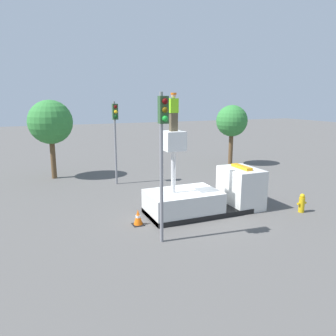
{
  "coord_description": "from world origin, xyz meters",
  "views": [
    {
      "loc": [
        -7.43,
        -13.98,
        5.71
      ],
      "look_at": [
        -2.13,
        -1.24,
        2.74
      ],
      "focal_mm": 35.0,
      "sensor_mm": 36.0,
      "label": 1
    }
  ],
  "objects_px": {
    "traffic_light_pole": "(163,140)",
    "traffic_light_across": "(115,127)",
    "tree_left_bg": "(232,121)",
    "fire_hydrant": "(302,203)",
    "worker": "(174,112)",
    "bucket_truck": "(207,196)",
    "traffic_cone_rear": "(138,218)",
    "tree_right_bg": "(50,122)"
  },
  "relations": [
    {
      "from": "traffic_light_pole",
      "to": "traffic_light_across",
      "type": "relative_size",
      "value": 1.08
    },
    {
      "from": "worker",
      "to": "traffic_cone_rear",
      "type": "bearing_deg",
      "value": -168.36
    },
    {
      "from": "fire_hydrant",
      "to": "tree_right_bg",
      "type": "height_order",
      "value": "tree_right_bg"
    },
    {
      "from": "traffic_light_pole",
      "to": "traffic_light_across",
      "type": "distance_m",
      "value": 9.65
    },
    {
      "from": "traffic_cone_rear",
      "to": "traffic_light_pole",
      "type": "bearing_deg",
      "value": -81.23
    },
    {
      "from": "traffic_cone_rear",
      "to": "tree_left_bg",
      "type": "xyz_separation_m",
      "value": [
        11.48,
        9.99,
        3.42
      ]
    },
    {
      "from": "fire_hydrant",
      "to": "traffic_cone_rear",
      "type": "xyz_separation_m",
      "value": [
        -8.19,
        1.57,
        -0.13
      ]
    },
    {
      "from": "traffic_light_pole",
      "to": "traffic_light_across",
      "type": "height_order",
      "value": "traffic_light_pole"
    },
    {
      "from": "tree_left_bg",
      "to": "tree_right_bg",
      "type": "height_order",
      "value": "tree_right_bg"
    },
    {
      "from": "traffic_light_across",
      "to": "fire_hydrant",
      "type": "xyz_separation_m",
      "value": [
        7.33,
        -8.99,
        -3.4
      ]
    },
    {
      "from": "traffic_light_pole",
      "to": "traffic_light_across",
      "type": "xyz_separation_m",
      "value": [
        0.52,
        9.64,
        -0.29
      ]
    },
    {
      "from": "bucket_truck",
      "to": "traffic_light_pole",
      "type": "relative_size",
      "value": 1.01
    },
    {
      "from": "traffic_cone_rear",
      "to": "fire_hydrant",
      "type": "bearing_deg",
      "value": -10.82
    },
    {
      "from": "traffic_cone_rear",
      "to": "tree_right_bg",
      "type": "distance_m",
      "value": 11.86
    },
    {
      "from": "traffic_light_pole",
      "to": "fire_hydrant",
      "type": "xyz_separation_m",
      "value": [
        7.85,
        0.65,
        -3.7
      ]
    },
    {
      "from": "worker",
      "to": "fire_hydrant",
      "type": "xyz_separation_m",
      "value": [
        6.27,
        -1.96,
        -4.59
      ]
    },
    {
      "from": "fire_hydrant",
      "to": "tree_left_bg",
      "type": "distance_m",
      "value": 12.45
    },
    {
      "from": "traffic_light_across",
      "to": "fire_hydrant",
      "type": "bearing_deg",
      "value": -50.79
    },
    {
      "from": "worker",
      "to": "tree_left_bg",
      "type": "relative_size",
      "value": 0.34
    },
    {
      "from": "tree_left_bg",
      "to": "traffic_cone_rear",
      "type": "bearing_deg",
      "value": -138.96
    },
    {
      "from": "traffic_light_pole",
      "to": "tree_right_bg",
      "type": "relative_size",
      "value": 1.06
    },
    {
      "from": "traffic_cone_rear",
      "to": "worker",
      "type": "bearing_deg",
      "value": 11.64
    },
    {
      "from": "traffic_light_across",
      "to": "tree_left_bg",
      "type": "relative_size",
      "value": 1.07
    },
    {
      "from": "bucket_truck",
      "to": "traffic_light_across",
      "type": "bearing_deg",
      "value": 112.58
    },
    {
      "from": "bucket_truck",
      "to": "traffic_light_pole",
      "type": "distance_m",
      "value": 5.46
    },
    {
      "from": "fire_hydrant",
      "to": "traffic_light_across",
      "type": "bearing_deg",
      "value": 129.21
    },
    {
      "from": "tree_right_bg",
      "to": "bucket_truck",
      "type": "bearing_deg",
      "value": -57.47
    },
    {
      "from": "traffic_light_pole",
      "to": "tree_left_bg",
      "type": "height_order",
      "value": "traffic_light_pole"
    },
    {
      "from": "tree_left_bg",
      "to": "tree_right_bg",
      "type": "xyz_separation_m",
      "value": [
        -14.39,
        0.91,
        0.25
      ]
    },
    {
      "from": "tree_left_bg",
      "to": "tree_right_bg",
      "type": "relative_size",
      "value": 0.92
    },
    {
      "from": "worker",
      "to": "tree_right_bg",
      "type": "relative_size",
      "value": 0.31
    },
    {
      "from": "fire_hydrant",
      "to": "worker",
      "type": "bearing_deg",
      "value": 162.61
    },
    {
      "from": "bucket_truck",
      "to": "worker",
      "type": "relative_size",
      "value": 3.42
    },
    {
      "from": "traffic_light_across",
      "to": "tree_right_bg",
      "type": "bearing_deg",
      "value": 137.37
    },
    {
      "from": "traffic_light_across",
      "to": "tree_left_bg",
      "type": "bearing_deg",
      "value": 13.61
    },
    {
      "from": "traffic_light_pole",
      "to": "fire_hydrant",
      "type": "distance_m",
      "value": 8.7
    },
    {
      "from": "traffic_light_pole",
      "to": "tree_right_bg",
      "type": "height_order",
      "value": "traffic_light_pole"
    },
    {
      "from": "tree_left_bg",
      "to": "traffic_light_across",
      "type": "bearing_deg",
      "value": -166.39
    },
    {
      "from": "bucket_truck",
      "to": "tree_right_bg",
      "type": "height_order",
      "value": "tree_right_bg"
    },
    {
      "from": "fire_hydrant",
      "to": "traffic_cone_rear",
      "type": "distance_m",
      "value": 8.34
    },
    {
      "from": "traffic_light_pole",
      "to": "bucket_truck",
      "type": "bearing_deg",
      "value": 37.2
    },
    {
      "from": "traffic_cone_rear",
      "to": "tree_right_bg",
      "type": "relative_size",
      "value": 0.13
    }
  ]
}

